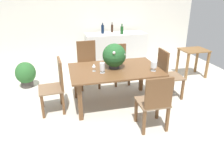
{
  "coord_description": "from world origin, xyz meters",
  "views": [
    {
      "loc": [
        -0.97,
        -3.67,
        2.14
      ],
      "look_at": [
        -0.02,
        0.08,
        0.57
      ],
      "focal_mm": 33.87,
      "sensor_mm": 36.0,
      "label": 1
    }
  ],
  "objects_px": {
    "chair_far_left": "(87,62)",
    "potted_plant_floor": "(26,74)",
    "chair_near_right": "(155,101)",
    "wine_glass": "(94,66)",
    "wine_bottle_green": "(122,30)",
    "wine_bottle_amber": "(103,29)",
    "chair_head_end": "(56,83)",
    "chair_far_right": "(119,62)",
    "flower_centerpiece": "(114,56)",
    "crystal_vase_left": "(102,67)",
    "crystal_vase_center_near": "(154,65)",
    "kitchen_counter": "(115,50)",
    "wine_bottle_clear": "(112,28)",
    "chair_foot_end": "(166,72)",
    "dining_table": "(115,73)",
    "side_table": "(193,56)"
  },
  "relations": [
    {
      "from": "chair_far_right",
      "to": "wine_bottle_clear",
      "type": "xyz_separation_m",
      "value": [
        0.15,
        1.3,
        0.58
      ]
    },
    {
      "from": "chair_far_right",
      "to": "kitchen_counter",
      "type": "relative_size",
      "value": 0.55
    },
    {
      "from": "dining_table",
      "to": "wine_bottle_amber",
      "type": "height_order",
      "value": "wine_bottle_amber"
    },
    {
      "from": "chair_near_right",
      "to": "wine_bottle_amber",
      "type": "relative_size",
      "value": 3.29
    },
    {
      "from": "kitchen_counter",
      "to": "wine_bottle_green",
      "type": "distance_m",
      "value": 0.64
    },
    {
      "from": "chair_foot_end",
      "to": "wine_bottle_amber",
      "type": "xyz_separation_m",
      "value": [
        -0.87,
        2.18,
        0.54
      ]
    },
    {
      "from": "crystal_vase_left",
      "to": "wine_bottle_clear",
      "type": "bearing_deg",
      "value": 71.92
    },
    {
      "from": "kitchen_counter",
      "to": "wine_bottle_amber",
      "type": "bearing_deg",
      "value": 169.64
    },
    {
      "from": "wine_glass",
      "to": "wine_bottle_amber",
      "type": "xyz_separation_m",
      "value": [
        0.63,
        2.21,
        0.27
      ]
    },
    {
      "from": "wine_bottle_green",
      "to": "wine_bottle_amber",
      "type": "relative_size",
      "value": 0.95
    },
    {
      "from": "chair_near_right",
      "to": "wine_bottle_amber",
      "type": "bearing_deg",
      "value": -86.19
    },
    {
      "from": "chair_foot_end",
      "to": "side_table",
      "type": "bearing_deg",
      "value": -52.13
    },
    {
      "from": "wine_glass",
      "to": "wine_bottle_clear",
      "type": "bearing_deg",
      "value": 68.15
    },
    {
      "from": "crystal_vase_center_near",
      "to": "crystal_vase_left",
      "type": "bearing_deg",
      "value": 171.87
    },
    {
      "from": "chair_head_end",
      "to": "chair_far_right",
      "type": "relative_size",
      "value": 1.07
    },
    {
      "from": "chair_far_right",
      "to": "flower_centerpiece",
      "type": "relative_size",
      "value": 1.97
    },
    {
      "from": "dining_table",
      "to": "potted_plant_floor",
      "type": "bearing_deg",
      "value": 145.21
    },
    {
      "from": "dining_table",
      "to": "chair_far_left",
      "type": "relative_size",
      "value": 1.62
    },
    {
      "from": "kitchen_counter",
      "to": "side_table",
      "type": "distance_m",
      "value": 2.13
    },
    {
      "from": "chair_head_end",
      "to": "chair_near_right",
      "type": "distance_m",
      "value": 1.8
    },
    {
      "from": "wine_bottle_amber",
      "to": "potted_plant_floor",
      "type": "distance_m",
      "value": 2.36
    },
    {
      "from": "chair_head_end",
      "to": "crystal_vase_center_near",
      "type": "xyz_separation_m",
      "value": [
        1.77,
        -0.29,
        0.3
      ]
    },
    {
      "from": "chair_near_right",
      "to": "crystal_vase_left",
      "type": "xyz_separation_m",
      "value": [
        -0.65,
        0.85,
        0.31
      ]
    },
    {
      "from": "dining_table",
      "to": "flower_centerpiece",
      "type": "distance_m",
      "value": 0.34
    },
    {
      "from": "chair_foot_end",
      "to": "crystal_vase_center_near",
      "type": "bearing_deg",
      "value": 125.33
    },
    {
      "from": "chair_near_right",
      "to": "crystal_vase_center_near",
      "type": "relative_size",
      "value": 5.16
    },
    {
      "from": "chair_foot_end",
      "to": "chair_near_right",
      "type": "bearing_deg",
      "value": 146.29
    },
    {
      "from": "chair_far_left",
      "to": "flower_centerpiece",
      "type": "xyz_separation_m",
      "value": [
        0.39,
        -0.97,
        0.41
      ]
    },
    {
      "from": "chair_head_end",
      "to": "chair_near_right",
      "type": "relative_size",
      "value": 1.04
    },
    {
      "from": "chair_far_left",
      "to": "potted_plant_floor",
      "type": "height_order",
      "value": "chair_far_left"
    },
    {
      "from": "flower_centerpiece",
      "to": "wine_glass",
      "type": "height_order",
      "value": "flower_centerpiece"
    },
    {
      "from": "flower_centerpiece",
      "to": "kitchen_counter",
      "type": "relative_size",
      "value": 0.28
    },
    {
      "from": "crystal_vase_left",
      "to": "kitchen_counter",
      "type": "bearing_deg",
      "value": 69.39
    },
    {
      "from": "chair_far_right",
      "to": "wine_glass",
      "type": "xyz_separation_m",
      "value": [
        -0.79,
        -1.02,
        0.32
      ]
    },
    {
      "from": "wine_bottle_green",
      "to": "potted_plant_floor",
      "type": "height_order",
      "value": "wine_bottle_green"
    },
    {
      "from": "chair_foot_end",
      "to": "flower_centerpiece",
      "type": "relative_size",
      "value": 2.17
    },
    {
      "from": "chair_foot_end",
      "to": "potted_plant_floor",
      "type": "relative_size",
      "value": 1.72
    },
    {
      "from": "crystal_vase_center_near",
      "to": "wine_bottle_clear",
      "type": "bearing_deg",
      "value": 93.03
    },
    {
      "from": "chair_head_end",
      "to": "chair_near_right",
      "type": "bearing_deg",
      "value": 50.97
    },
    {
      "from": "crystal_vase_center_near",
      "to": "wine_bottle_amber",
      "type": "bearing_deg",
      "value": 100.1
    },
    {
      "from": "chair_near_right",
      "to": "chair_far_left",
      "type": "bearing_deg",
      "value": -68.17
    },
    {
      "from": "dining_table",
      "to": "kitchen_counter",
      "type": "height_order",
      "value": "kitchen_counter"
    },
    {
      "from": "wine_glass",
      "to": "wine_bottle_amber",
      "type": "relative_size",
      "value": 0.49
    },
    {
      "from": "crystal_vase_left",
      "to": "wine_bottle_clear",
      "type": "xyz_separation_m",
      "value": [
        0.8,
        2.45,
        0.25
      ]
    },
    {
      "from": "dining_table",
      "to": "wine_bottle_amber",
      "type": "bearing_deg",
      "value": 84.12
    },
    {
      "from": "chair_foot_end",
      "to": "crystal_vase_left",
      "type": "bearing_deg",
      "value": 98.14
    },
    {
      "from": "wine_bottle_green",
      "to": "potted_plant_floor",
      "type": "distance_m",
      "value": 2.74
    },
    {
      "from": "chair_near_right",
      "to": "wine_glass",
      "type": "xyz_separation_m",
      "value": [
        -0.79,
        0.98,
        0.31
      ]
    },
    {
      "from": "crystal_vase_center_near",
      "to": "chair_far_left",
      "type": "bearing_deg",
      "value": 128.92
    },
    {
      "from": "dining_table",
      "to": "wine_bottle_clear",
      "type": "xyz_separation_m",
      "value": [
        0.53,
        2.3,
        0.46
      ]
    }
  ]
}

